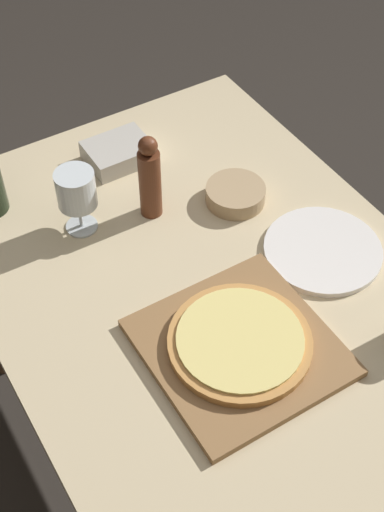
# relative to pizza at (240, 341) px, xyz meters

# --- Properties ---
(ground_plane) EXTENTS (12.00, 12.00, 0.00)m
(ground_plane) POSITION_rel_pizza_xyz_m (0.04, 0.16, -0.77)
(ground_plane) COLOR #2D2823
(dining_table) EXTENTS (0.90, 1.29, 0.74)m
(dining_table) POSITION_rel_pizza_xyz_m (0.04, 0.16, -0.13)
(dining_table) COLOR #CCB78E
(dining_table) RESTS_ON ground_plane
(cutting_board) EXTENTS (0.35, 0.35, 0.02)m
(cutting_board) POSITION_rel_pizza_xyz_m (0.00, 0.00, -0.02)
(cutting_board) COLOR olive
(cutting_board) RESTS_ON dining_table
(pizza) EXTENTS (0.28, 0.28, 0.02)m
(pizza) POSITION_rel_pizza_xyz_m (0.00, 0.00, 0.00)
(pizza) COLOR #C68947
(pizza) RESTS_ON cutting_board
(pepper_mill) EXTENTS (0.05, 0.05, 0.22)m
(pepper_mill) POSITION_rel_pizza_xyz_m (0.04, 0.43, 0.07)
(pepper_mill) COLOR #5B2D19
(pepper_mill) RESTS_ON dining_table
(wine_glass) EXTENTS (0.09, 0.09, 0.16)m
(wine_glass) POSITION_rel_pizza_xyz_m (-0.12, 0.47, 0.08)
(wine_glass) COLOR silver
(wine_glass) RESTS_ON dining_table
(small_bowl) EXTENTS (0.14, 0.14, 0.04)m
(small_bowl) POSITION_rel_pizza_xyz_m (0.23, 0.36, -0.01)
(small_bowl) COLOR tan
(small_bowl) RESTS_ON dining_table
(dinner_plate) EXTENTS (0.26, 0.26, 0.01)m
(dinner_plate) POSITION_rel_pizza_xyz_m (0.30, 0.12, -0.02)
(dinner_plate) COLOR white
(dinner_plate) RESTS_ON dining_table
(food_container) EXTENTS (0.16, 0.12, 0.05)m
(food_container) POSITION_rel_pizza_xyz_m (0.06, 0.63, -0.01)
(food_container) COLOR #BCB7AD
(food_container) RESTS_ON dining_table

